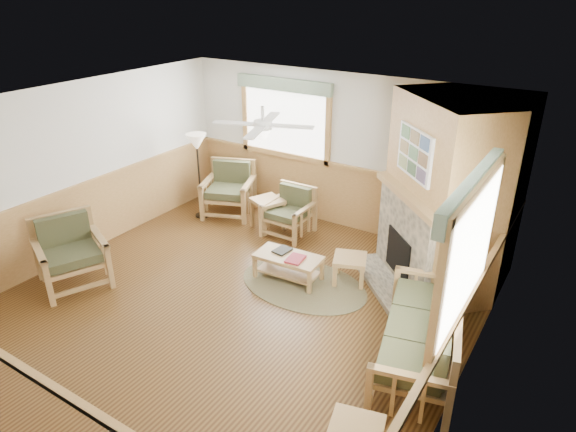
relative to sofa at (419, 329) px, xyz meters
The scene contains 23 objects.
floor 2.54m from the sofa, behind, with size 6.00×6.00×0.01m, color #4F3216.
ceiling 3.35m from the sofa, behind, with size 6.00×6.00×0.01m, color white.
wall_back 3.86m from the sofa, 131.41° to the left, with size 6.00×0.02×2.70m, color silver.
wall_front 4.13m from the sofa, 128.07° to the right, with size 6.00×0.02×2.70m, color silver.
wall_left 5.56m from the sofa, behind, with size 0.02×6.00×2.70m, color silver.
wall_right 1.03m from the sofa, 19.18° to the right, with size 0.02×6.00×2.70m, color silver.
wainscot 2.50m from the sofa, behind, with size 6.00×6.00×1.10m, color #AF8147, non-canonical shape.
fireplace 2.12m from the sofa, 103.19° to the left, with size 2.20×2.20×2.70m, color #AF8147, non-canonical shape.
window_back 4.99m from the sofa, 142.22° to the left, with size 1.90×0.16×1.50m, color white, non-canonical shape.
window_right 2.15m from the sofa, 38.73° to the right, with size 0.16×1.90×1.50m, color white, non-canonical shape.
ceiling_fan 3.10m from the sofa, behind, with size 1.24×1.24×0.36m, color white, non-canonical shape.
sofa is the anchor object (origin of this frame).
armchair_back_left 4.89m from the sofa, 154.50° to the left, with size 0.86×0.86×0.97m, color #A27E4C, non-canonical shape.
armchair_back_right 3.62m from the sofa, 146.57° to the left, with size 0.74×0.74×0.83m, color #A27E4C, non-canonical shape.
armchair_left 4.88m from the sofa, 167.83° to the right, with size 0.89×0.89×0.99m, color #A27E4C, non-canonical shape.
coffee_table 2.36m from the sofa, 161.48° to the left, with size 0.97×0.49×0.39m, color #A27E4C, non-canonical shape.
end_table_chairs 3.98m from the sofa, 150.06° to the left, with size 0.50×0.48×0.56m, color #A27E4C, non-canonical shape.
footstool 1.87m from the sofa, 140.82° to the left, with size 0.46×0.46×0.40m, color #A27E4C, non-canonical shape.
braided_rug 2.12m from the sofa, 159.81° to the left, with size 1.94×1.94×0.01m, color brown.
floor_lamp_left 5.10m from the sofa, 159.99° to the left, with size 0.36×0.36×1.59m, color black, non-canonical shape.
floor_lamp_right 1.27m from the sofa, 87.49° to the left, with size 0.34×0.34×1.51m, color black, non-canonical shape.
book_red 2.19m from the sofa, 161.47° to the left, with size 0.22×0.30×0.03m, color maroon.
book_dark 2.51m from the sofa, 161.05° to the left, with size 0.20×0.27×0.03m, color black.
Camera 1 is at (3.77, -4.58, 4.07)m, focal length 32.00 mm.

